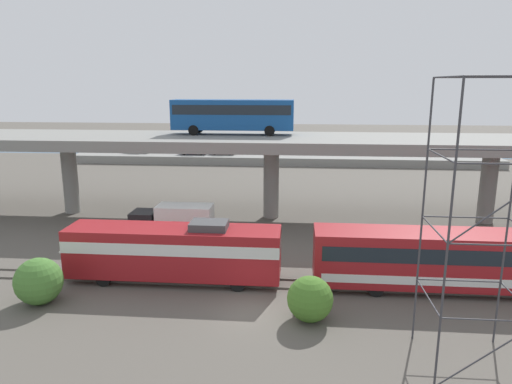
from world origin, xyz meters
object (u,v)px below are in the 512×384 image
parked_car_0 (193,150)px  parked_car_3 (245,146)px  parked_car_1 (223,150)px  train_locomotive (163,249)px  service_truck_west (175,221)px  parked_car_5 (297,147)px  transit_bus_on_overpass (233,114)px  scaffolding_tower (483,220)px  train_coach_lead (490,260)px  parked_car_2 (139,148)px  parked_car_4 (370,149)px

parked_car_0 → parked_car_3: same height
parked_car_1 → train_locomotive: bearing=-85.6°
service_truck_west → parked_car_5: bearing=-102.6°
parked_car_0 → parked_car_5: 18.00m
transit_bus_on_overpass → scaffolding_tower: (14.57, -26.00, -2.94)m
train_coach_lead → service_truck_west: train_coach_lead is taller
parked_car_1 → scaffolding_tower: bearing=-70.1°
train_locomotive → transit_bus_on_overpass: bearing=-97.4°
train_coach_lead → parked_car_3: 57.59m
train_coach_lead → parked_car_2: 63.00m
parked_car_0 → parked_car_3: size_ratio=1.05×
train_coach_lead → parked_car_5: train_coach_lead is taller
service_truck_west → parked_car_0: service_truck_west is taller
train_locomotive → parked_car_5: train_locomotive is taller
parked_car_2 → parked_car_5: (27.00, 3.99, 0.00)m
train_locomotive → service_truck_west: bearing=-80.3°
service_truck_west → parked_car_1: bearing=-86.7°
train_locomotive → transit_bus_on_overpass: 19.49m
service_truck_west → parked_car_5: service_truck_west is taller
parked_car_3 → parked_car_5: same height
parked_car_3 → parked_car_4: same height
transit_bus_on_overpass → parked_car_5: transit_bus_on_overpass is taller
train_coach_lead → service_truck_west: 23.79m
parked_car_0 → scaffolding_tower: bearing=-65.7°
parked_car_1 → parked_car_5: same height
parked_car_2 → train_coach_lead: bearing=128.5°
transit_bus_on_overpass → parked_car_0: size_ratio=2.59×
parked_car_5 → train_locomotive: bearing=-99.2°
service_truck_west → parked_car_3: bearing=-91.1°
transit_bus_on_overpass → parked_car_1: transit_bus_on_overpass is taller
service_truck_west → parked_car_3: 45.20m
parked_car_0 → parked_car_2: same height
transit_bus_on_overpass → parked_car_4: (18.62, 33.61, -7.93)m
parked_car_0 → parked_car_1: 4.90m
train_locomotive → parked_car_1: size_ratio=3.67×
parked_car_4 → parked_car_3: bearing=174.3°
train_locomotive → transit_bus_on_overpass: size_ratio=1.26×
scaffolding_tower → train_locomotive: bearing=153.8°
scaffolding_tower → parked_car_1: scaffolding_tower is taller
parked_car_0 → train_coach_lead: bearing=-58.5°
parked_car_5 → parked_car_2: bearing=-171.6°
parked_car_0 → parked_car_2: size_ratio=1.09×
train_coach_lead → parked_car_2: (-39.24, 49.28, -0.09)m
train_coach_lead → parked_car_5: size_ratio=5.14×
train_locomotive → parked_car_2: (-18.35, 49.28, -0.11)m
parked_car_2 → parked_car_3: 18.27m
train_locomotive → parked_car_0: train_locomotive is taller
service_truck_west → parked_car_4: service_truck_west is taller
scaffolding_tower → parked_car_2: scaffolding_tower is taller
parked_car_1 → parked_car_4: 24.80m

